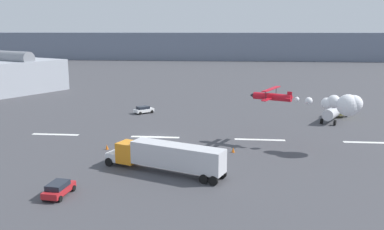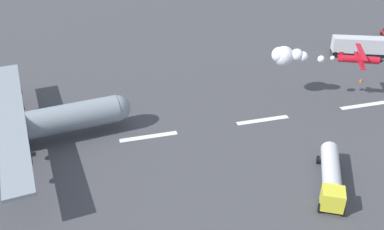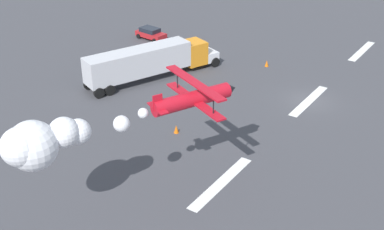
# 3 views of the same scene
# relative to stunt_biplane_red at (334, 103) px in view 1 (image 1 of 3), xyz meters

# --- Properties ---
(ground_plane) EXTENTS (440.00, 440.00, 0.00)m
(ground_plane) POSITION_rel_stunt_biplane_red_xyz_m (-26.63, 5.37, -7.09)
(ground_plane) COLOR #424247
(ground_plane) RESTS_ON ground
(runway_stripe_3) EXTENTS (8.00, 0.90, 0.01)m
(runway_stripe_3) POSITION_rel_stunt_biplane_red_xyz_m (-43.56, 5.37, -7.08)
(runway_stripe_3) COLOR white
(runway_stripe_3) RESTS_ON ground
(runway_stripe_4) EXTENTS (8.00, 0.90, 0.01)m
(runway_stripe_4) POSITION_rel_stunt_biplane_red_xyz_m (-26.63, 5.37, -7.08)
(runway_stripe_4) COLOR white
(runway_stripe_4) RESTS_ON ground
(runway_stripe_5) EXTENTS (8.00, 0.90, 0.01)m
(runway_stripe_5) POSITION_rel_stunt_biplane_red_xyz_m (-9.70, 5.37, -7.08)
(runway_stripe_5) COLOR white
(runway_stripe_5) RESTS_ON ground
(runway_stripe_6) EXTENTS (8.00, 0.90, 0.01)m
(runway_stripe_6) POSITION_rel_stunt_biplane_red_xyz_m (7.23, 5.37, -7.08)
(runway_stripe_6) COLOR white
(runway_stripe_6) RESTS_ON ground
(mountain_ridge_distant) EXTENTS (396.00, 16.00, 15.61)m
(mountain_ridge_distant) POSITION_rel_stunt_biplane_red_xyz_m (-26.63, 179.67, 0.72)
(mountain_ridge_distant) COLOR slate
(mountain_ridge_distant) RESTS_ON ground
(stunt_biplane_red) EXTENTS (15.34, 9.37, 3.08)m
(stunt_biplane_red) POSITION_rel_stunt_biplane_red_xyz_m (0.00, 0.00, 0.00)
(stunt_biplane_red) COLOR red
(semi_truck_orange) EXTENTS (15.70, 8.36, 3.70)m
(semi_truck_orange) POSITION_rel_stunt_biplane_red_xyz_m (-22.02, -11.16, -4.95)
(semi_truck_orange) COLOR silver
(semi_truck_orange) RESTS_ON ground
(fuel_tanker_truck) EXTENTS (7.04, 10.13, 2.90)m
(fuel_tanker_truck) POSITION_rel_stunt_biplane_red_xyz_m (5.64, 21.17, -5.33)
(fuel_tanker_truck) COLOR yellow
(fuel_tanker_truck) RESTS_ON ground
(followme_car_yellow) EXTENTS (2.36, 4.32, 1.52)m
(followme_car_yellow) POSITION_rel_stunt_biplane_red_xyz_m (-32.26, -19.26, -6.27)
(followme_car_yellow) COLOR #B21E23
(followme_car_yellow) RESTS_ON ground
(airport_staff_sedan) EXTENTS (4.19, 4.09, 1.52)m
(airport_staff_sedan) POSITION_rel_stunt_biplane_red_xyz_m (-32.60, 24.10, -6.28)
(airport_staff_sedan) COLOR white
(airport_staff_sedan) RESTS_ON ground
(hangar_building) EXTENTS (25.97, 29.46, 11.49)m
(hangar_building) POSITION_rel_stunt_biplane_red_xyz_m (-74.94, 49.56, -2.41)
(hangar_building) COLOR #9EA3AD
(hangar_building) RESTS_ON ground
(traffic_cone_near) EXTENTS (0.44, 0.44, 0.75)m
(traffic_cone_near) POSITION_rel_stunt_biplane_red_xyz_m (-32.35, -2.24, -6.71)
(traffic_cone_near) COLOR orange
(traffic_cone_near) RESTS_ON ground
(traffic_cone_far) EXTENTS (0.44, 0.44, 0.75)m
(traffic_cone_far) POSITION_rel_stunt_biplane_red_xyz_m (-13.94, -1.88, -6.71)
(traffic_cone_far) COLOR orange
(traffic_cone_far) RESTS_ON ground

